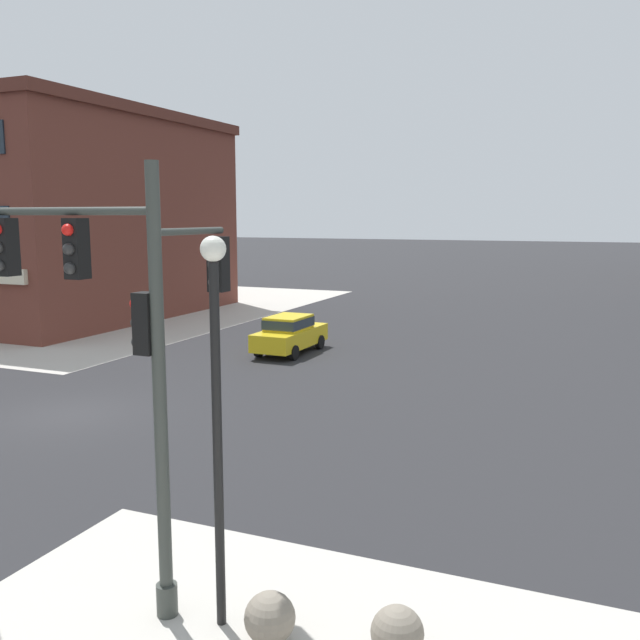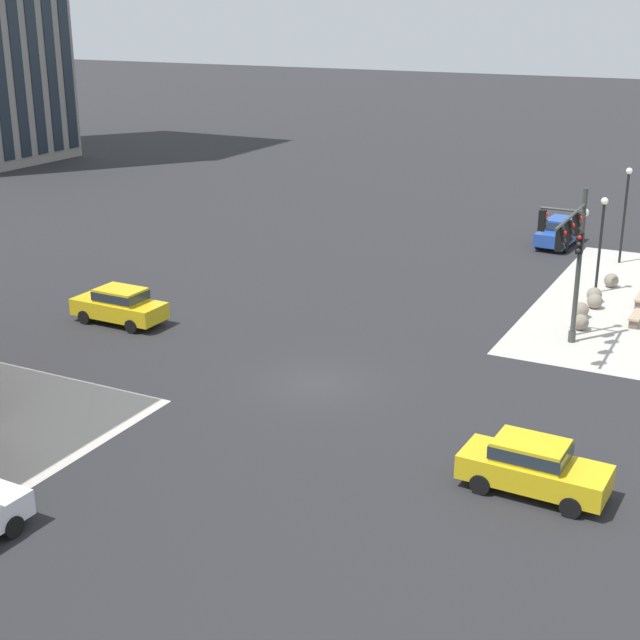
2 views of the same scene
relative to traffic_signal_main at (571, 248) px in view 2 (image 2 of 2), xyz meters
name	(u,v)px [view 2 (image 2 of 2)]	position (x,y,z in m)	size (l,w,h in m)	color
ground_plane	(316,383)	(-8.02, 7.65, -4.45)	(320.00, 320.00, 0.00)	#262628
traffic_signal_main	(571,248)	(0.00, 0.00, 0.00)	(5.18, 2.09, 6.78)	#383D38
bollard_sphere_curb_a	(581,322)	(2.84, -0.18, -4.08)	(0.74, 0.74, 0.74)	gray
bollard_sphere_curb_b	(581,310)	(4.61, 0.18, -4.08)	(0.74, 0.74, 0.74)	gray
bollard_sphere_curb_c	(595,301)	(6.26, -0.13, -4.08)	(0.74, 0.74, 0.74)	gray
bollard_sphere_curb_d	(594,295)	(7.29, 0.10, -4.08)	(0.74, 0.74, 0.74)	gray
bollard_sphere_curb_e	(611,280)	(10.21, -0.18, -4.08)	(0.74, 0.74, 0.74)	gray
bench_near_signal	(637,317)	(4.84, -2.32, -4.13)	(1.81, 0.53, 0.49)	tan
street_lamp_corner_near	(580,258)	(1.98, -0.06, -0.88)	(0.36, 0.36, 5.75)	black
street_lamp_mid_sidewalk	(601,233)	(8.91, 0.34, -1.33)	(0.36, 0.36, 4.92)	black
street_lamp_corner_far	(626,204)	(15.31, 0.28, -1.06)	(0.36, 0.36, 5.41)	black
car_main_southbound_far	(560,231)	(17.60, 4.26, -3.53)	(4.52, 2.15, 1.68)	#23479E
car_cross_eastbound	(533,465)	(-12.56, -2.00, -3.53)	(2.02, 4.46, 1.68)	gold
car_cross_westbound	(120,304)	(-5.88, 18.91, -3.53)	(1.94, 4.43, 1.68)	gold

